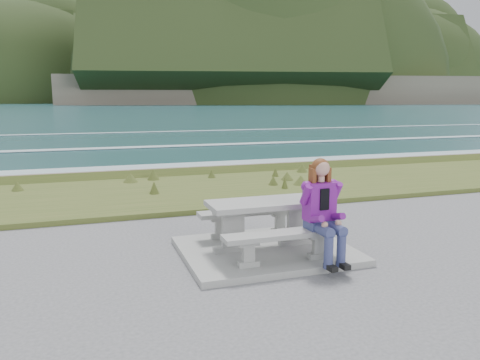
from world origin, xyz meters
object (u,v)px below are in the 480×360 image
object	(u,v)px
picnic_table	(266,211)
bench_landward	(284,239)
seated_woman	(325,225)
bench_seaward	(251,215)

from	to	relation	value
picnic_table	bench_landward	size ratio (longest dim) A/B	1.00
picnic_table	seated_woman	distance (m)	1.01
picnic_table	bench_landward	distance (m)	0.74
picnic_table	seated_woman	size ratio (longest dim) A/B	1.22
picnic_table	bench_landward	bearing A→B (deg)	-90.00
bench_seaward	bench_landward	bearing A→B (deg)	-90.00
bench_landward	bench_seaward	distance (m)	1.40
bench_seaward	seated_woman	world-z (taller)	seated_woman
bench_seaward	seated_woman	distance (m)	1.65
picnic_table	bench_seaward	bearing A→B (deg)	90.00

